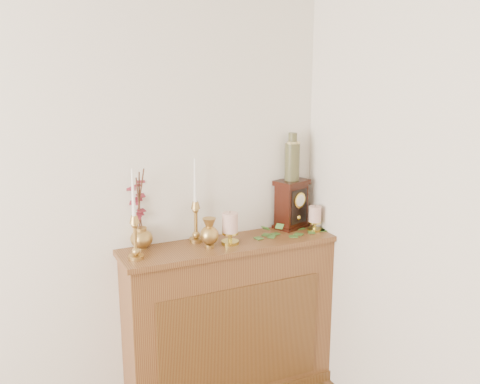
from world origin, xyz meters
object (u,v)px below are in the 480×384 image
ginger_jar (138,211)px  mantel_clock (292,204)px  candlestick_center (196,215)px  ceramic_vase (292,159)px  candlestick_left (135,230)px  bud_vase (209,233)px

ginger_jar → mantel_clock: size_ratio=1.53×
ginger_jar → mantel_clock: ginger_jar is taller
candlestick_center → mantel_clock: candlestick_center is taller
ginger_jar → ceramic_vase: 0.95m
candlestick_center → mantel_clock: bearing=0.4°
candlestick_left → ginger_jar: size_ratio=1.05×
candlestick_center → mantel_clock: (0.61, 0.00, -0.01)m
bud_vase → ginger_jar: 0.40m
candlestick_center → ceramic_vase: bearing=0.6°
mantel_clock → ginger_jar: bearing=157.7°
mantel_clock → candlestick_left: bearing=167.6°
candlestick_center → ginger_jar: (-0.31, 0.04, 0.05)m
candlestick_center → mantel_clock: 0.61m
candlestick_center → ceramic_vase: ceramic_vase is taller
candlestick_left → ceramic_vase: (0.99, 0.13, 0.26)m
candlestick_center → bud_vase: candlestick_center is taller
ginger_jar → ceramic_vase: bearing=-2.2°
ginger_jar → bud_vase: bearing=-25.9°
bud_vase → ginger_jar: (-0.34, 0.17, 0.12)m
candlestick_center → bud_vase: (0.03, -0.12, -0.07)m
candlestick_left → mantel_clock: size_ratio=1.61×
candlestick_center → ginger_jar: size_ratio=1.05×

